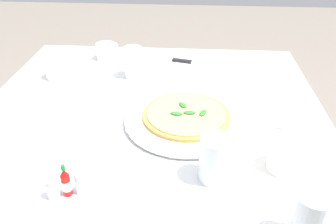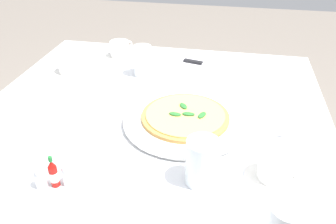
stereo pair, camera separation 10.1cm
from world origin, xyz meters
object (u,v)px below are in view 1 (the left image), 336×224
Objects in this scene: coffee_cup_back_corner at (284,160)px; menu_card at (299,120)px; pizza at (186,115)px; water_glass_far_left at (215,162)px; salt_shaker at (81,183)px; pizza_plate at (186,119)px; coffee_cup_near_right at (106,53)px; hot_sauce_bottle at (66,183)px; dinner_knife at (195,63)px; water_glass_right_edge at (308,221)px; water_glass_left_edge at (133,64)px; napkin_folded at (194,66)px; coffee_cup_center_back at (57,71)px; pepper_shaker at (53,188)px.

menu_card is (0.08, 0.18, -0.00)m from coffee_cup_back_corner.
pizza is 0.31m from menu_card.
salt_shaker is at bearing -167.39° from water_glass_far_left.
pizza_plate is at bearing 140.75° from coffee_cup_back_corner.
coffee_cup_near_right is 0.77m from water_glass_far_left.
menu_card reaches higher than pizza_plate.
pizza_plate is 0.40m from hot_sauce_bottle.
hot_sauce_bottle is (-0.28, -0.68, 0.01)m from dinner_knife.
water_glass_right_edge is at bearing -45.07° from water_glass_far_left.
menu_card is at bearing 65.98° from coffee_cup_back_corner.
napkin_folded is at bearing 20.78° from water_glass_left_edge.
coffee_cup_near_right is 0.98× the size of coffee_cup_back_corner.
water_glass_left_edge reaches higher than coffee_cup_back_corner.
water_glass_right_edge is 0.62× the size of dinner_knife.
coffee_cup_center_back is at bearing 151.87° from pizza.
coffee_cup_center_back is 2.31× the size of salt_shaker.
coffee_cup_near_right reaches higher than pepper_shaker.
hot_sauce_bottle is at bearing -166.80° from coffee_cup_back_corner.
water_glass_left_edge is at bearing 122.32° from water_glass_right_edge.
water_glass_far_left is 1.26× the size of menu_card.
pepper_shaker is at bearing -71.55° from coffee_cup_center_back.
menu_card reaches higher than napkin_folded.
hot_sauce_bottle is at bearing 169.95° from water_glass_right_edge.
menu_card is (0.57, 0.29, -0.00)m from hot_sauce_bottle.
water_glass_right_edge is 1.08× the size of water_glass_left_edge.
coffee_cup_center_back is at bearing -154.89° from napkin_folded.
napkin_folded is 2.68× the size of menu_card.
water_glass_left_edge reaches higher than pizza_plate.
coffee_cup_back_corner reaches higher than pizza.
coffee_cup_back_corner is 0.17m from water_glass_far_left.
water_glass_far_left is at bearing -62.57° from water_glass_left_edge.
coffee_cup_center_back is 0.60m from hot_sauce_bottle.
salt_shaker is at bearing -65.87° from coffee_cup_center_back.
water_glass_left_edge reaches higher than coffee_cup_near_right.
menu_card reaches higher than dinner_knife.
coffee_cup_back_corner is 0.50m from hot_sauce_bottle.
dinner_knife is at bearing 69.73° from salt_shaker.
hot_sauce_bottle reaches higher than coffee_cup_center_back.
water_glass_left_edge is 0.60m from hot_sauce_bottle.
pepper_shaker is (-0.28, -0.32, 0.01)m from pizza_plate.
coffee_cup_near_right is at bearing 127.61° from pizza.
coffee_cup_center_back reaches higher than dinner_knife.
coffee_cup_center_back is 0.83m from menu_card.
pepper_shaker is (-0.06, -0.02, 0.00)m from salt_shaker.
pizza_plate is 2.71× the size of coffee_cup_back_corner.
pizza is (0.00, 0.00, 0.01)m from pizza_plate.
hot_sauce_bottle reaches higher than napkin_folded.
napkin_folded is at bearing 110.82° from coffee_cup_back_corner.
water_glass_right_edge is 2.12× the size of pepper_shaker.
coffee_cup_back_corner is 0.83m from coffee_cup_center_back.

